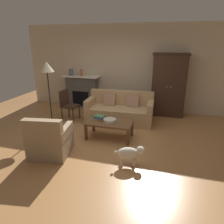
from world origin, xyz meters
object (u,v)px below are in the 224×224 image
object	(u,v)px
side_chair_wooden	(68,103)
floor_lamp	(47,71)
fireplace	(82,91)
couch	(120,111)
book_stack	(100,118)
mantel_vase_slate	(71,72)
mantel_vase_terracotta	(81,73)
armoire	(169,85)
dog	(129,153)
armchair_near_left	(50,141)
coffee_table	(109,124)
fruit_bowl	(110,120)

from	to	relation	value
side_chair_wooden	floor_lamp	world-z (taller)	floor_lamp
fireplace	couch	bearing A→B (deg)	-32.50
couch	book_stack	distance (m)	1.13
mantel_vase_slate	mantel_vase_terracotta	size ratio (longest dim) A/B	0.99
fireplace	mantel_vase_slate	world-z (taller)	mantel_vase_slate
book_stack	side_chair_wooden	world-z (taller)	side_chair_wooden
armoire	dog	bearing A→B (deg)	-101.15
book_stack	armchair_near_left	world-z (taller)	armchair_near_left
mantel_vase_slate	armoire	bearing A→B (deg)	-1.03
mantel_vase_terracotta	armoire	bearing A→B (deg)	-1.17
coffee_table	fruit_bowl	bearing A→B (deg)	-7.88
fruit_bowl	side_chair_wooden	size ratio (longest dim) A/B	0.35
fruit_bowl	side_chair_wooden	world-z (taller)	side_chair_wooden
couch	coffee_table	xyz separation A→B (m)	(0.02, -1.16, 0.05)
book_stack	mantel_vase_terracotta	world-z (taller)	mantel_vase_terracotta
fireplace	dog	distance (m)	3.98
side_chair_wooden	dog	size ratio (longest dim) A/B	1.62
side_chair_wooden	dog	distance (m)	2.95
dog	armoire	bearing A→B (deg)	78.85
fruit_bowl	floor_lamp	world-z (taller)	floor_lamp
couch	fruit_bowl	size ratio (longest dim) A/B	6.25
couch	armchair_near_left	xyz separation A→B (m)	(-0.95, -2.25, -0.00)
side_chair_wooden	armoire	bearing A→B (deg)	23.35
book_stack	mantel_vase_terracotta	size ratio (longest dim) A/B	1.19
armchair_near_left	dog	xyz separation A→B (m)	(1.65, 0.07, -0.07)
coffee_table	dog	size ratio (longest dim) A/B	1.98
armchair_near_left	dog	bearing A→B (deg)	2.59
mantel_vase_slate	floor_lamp	size ratio (longest dim) A/B	0.12
armoire	book_stack	distance (m)	2.63
couch	mantel_vase_slate	size ratio (longest dim) A/B	8.83
fruit_bowl	fireplace	bearing A→B (deg)	126.92
mantel_vase_slate	couch	bearing A→B (deg)	-26.90
fruit_bowl	dog	xyz separation A→B (m)	(0.68, -1.01, -0.21)
armoire	mantel_vase_slate	xyz separation A→B (m)	(-3.33, 0.06, 0.26)
book_stack	dog	world-z (taller)	book_stack
fruit_bowl	mantel_vase_slate	size ratio (longest dim) A/B	1.41
fireplace	mantel_vase_terracotta	distance (m)	0.66
mantel_vase_terracotta	armchair_near_left	size ratio (longest dim) A/B	0.25
coffee_table	armchair_near_left	distance (m)	1.46
armoire	fruit_bowl	xyz separation A→B (m)	(-1.30, -2.12, -0.51)
book_stack	couch	bearing A→B (deg)	76.87
fruit_bowl	side_chair_wooden	distance (m)	1.79
coffee_table	side_chair_wooden	bearing A→B (deg)	150.40
floor_lamp	mantel_vase_slate	bearing A→B (deg)	98.25
armoire	book_stack	size ratio (longest dim) A/B	7.23
book_stack	mantel_vase_slate	bearing A→B (deg)	129.70
book_stack	armoire	bearing A→B (deg)	52.33
fireplace	mantel_vase_slate	size ratio (longest dim) A/B	5.71
armchair_near_left	armoire	bearing A→B (deg)	54.69
mantel_vase_terracotta	armchair_near_left	bearing A→B (deg)	-78.28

